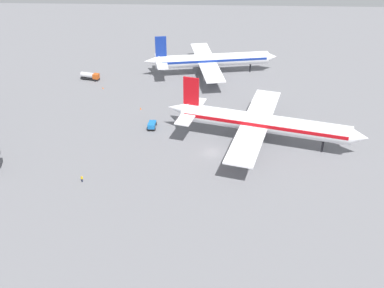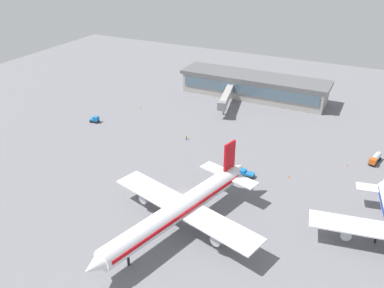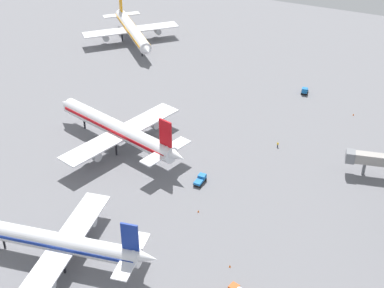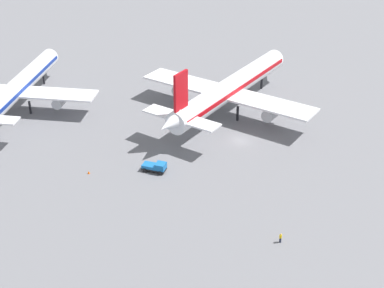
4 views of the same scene
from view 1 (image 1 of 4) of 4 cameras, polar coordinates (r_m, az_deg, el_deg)
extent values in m
plane|color=slate|center=(116.42, 2.45, -1.06)|extent=(288.00, 288.00, 0.00)
cylinder|color=white|center=(119.17, 8.84, 2.55)|extent=(16.03, 42.87, 4.75)
cone|color=white|center=(118.68, 19.80, 0.82)|extent=(5.61, 5.77, 4.51)
cone|color=white|center=(123.69, -1.68, 4.41)|extent=(5.24, 6.73, 3.80)
cube|color=red|center=(119.00, 8.85, 2.70)|extent=(15.66, 41.23, 0.85)
cube|color=white|center=(119.67, 7.80, 2.51)|extent=(41.36, 17.54, 0.43)
cylinder|color=#A5A8AD|center=(130.52, 8.71, 4.15)|extent=(4.01, 6.10, 2.61)
cylinder|color=#A5A8AD|center=(110.68, 6.61, -0.94)|extent=(4.01, 6.10, 2.61)
cube|color=white|center=(122.77, -0.10, 4.09)|extent=(16.84, 8.08, 0.34)
cube|color=red|center=(120.30, -0.10, 6.51)|extent=(1.59, 4.13, 7.60)
cylinder|color=black|center=(120.31, 15.76, -0.25)|extent=(0.57, 0.57, 3.32)
cylinder|color=black|center=(124.84, 7.44, 1.95)|extent=(0.57, 0.57, 3.32)
cylinder|color=black|center=(118.33, 6.72, 0.25)|extent=(0.57, 0.57, 3.32)
cylinder|color=white|center=(160.51, 2.50, 10.31)|extent=(10.99, 38.76, 4.25)
cone|color=white|center=(165.26, 9.67, 10.52)|extent=(4.72, 4.89, 4.04)
cone|color=white|center=(158.09, -4.97, 10.14)|extent=(4.28, 5.83, 3.40)
cube|color=navy|center=(160.40, 2.51, 10.41)|extent=(10.80, 37.26, 0.76)
cube|color=white|center=(160.34, 1.81, 10.14)|extent=(37.20, 12.55, 0.38)
cylinder|color=#A5A8AD|center=(170.36, 1.23, 10.89)|extent=(3.18, 5.35, 2.34)
cylinder|color=#A5A8AD|center=(151.50, 2.44, 8.24)|extent=(3.18, 5.35, 2.34)
cube|color=white|center=(158.33, -3.80, 10.14)|extent=(15.05, 5.99, 0.31)
cube|color=navy|center=(156.59, -3.86, 11.88)|extent=(1.10, 3.73, 6.80)
cylinder|color=black|center=(164.64, 7.17, 9.29)|extent=(0.51, 0.51, 2.97)
cylinder|color=black|center=(164.44, 1.19, 9.50)|extent=(0.51, 0.51, 2.97)
cylinder|color=black|center=(158.22, 1.58, 8.61)|extent=(0.51, 0.51, 2.97)
cube|color=black|center=(161.00, -12.41, 7.92)|extent=(3.36, 6.57, 0.30)
cube|color=#BF4C19|center=(159.63, -11.72, 8.17)|extent=(2.28, 2.20, 1.60)
cube|color=#3F596B|center=(159.15, -11.47, 8.25)|extent=(1.57, 0.46, 0.90)
cylinder|color=#B7B7BC|center=(161.02, -12.74, 8.29)|extent=(2.83, 4.80, 1.80)
cylinder|color=black|center=(160.84, -11.55, 7.94)|extent=(0.48, 0.85, 0.80)
cylinder|color=black|center=(159.30, -11.85, 7.68)|extent=(0.48, 0.85, 0.80)
cylinder|color=black|center=(162.84, -12.95, 8.07)|extent=(0.48, 0.85, 0.80)
cylinder|color=black|center=(161.32, -13.26, 7.81)|extent=(0.48, 0.85, 0.80)
cube|color=black|center=(127.61, -4.94, 2.22)|extent=(4.41, 1.93, 0.30)
cube|color=#1966B2|center=(126.12, -5.03, 2.24)|extent=(1.81, 1.91, 1.20)
cube|color=#3F596B|center=(125.30, -5.08, 2.15)|extent=(0.09, 1.60, 0.67)
cube|color=#1966B2|center=(128.17, -4.90, 2.59)|extent=(2.61, 1.92, 0.60)
cylinder|color=black|center=(126.23, -4.59, 1.82)|extent=(0.80, 0.30, 0.80)
cylinder|color=black|center=(126.47, -5.45, 1.84)|extent=(0.80, 0.30, 0.80)
cylinder|color=black|center=(128.90, -4.43, 2.49)|extent=(0.80, 0.30, 0.80)
cylinder|color=black|center=(129.14, -5.27, 2.50)|extent=(0.80, 0.30, 0.80)
cylinder|color=#1E2338|center=(108.56, -13.37, -4.36)|extent=(0.42, 0.42, 0.85)
cylinder|color=yellow|center=(108.15, -13.42, -4.05)|extent=(0.50, 0.50, 0.60)
sphere|color=tan|center=(107.92, -13.44, -3.87)|extent=(0.22, 0.22, 0.22)
cylinder|color=yellow|center=(108.02, -13.32, -4.08)|extent=(0.10, 0.10, 0.54)
cylinder|color=yellow|center=(108.28, -13.52, -4.01)|extent=(0.10, 0.10, 0.54)
cone|color=#EA590C|center=(153.25, -10.90, 6.79)|extent=(0.44, 0.44, 0.60)
cone|color=#EA590C|center=(138.10, -6.34, 4.38)|extent=(0.44, 0.44, 0.60)
camera|label=2|loc=(160.61, 35.88, 26.03)|focal=37.41mm
camera|label=3|loc=(229.78, -17.52, 36.27)|focal=51.86mm
camera|label=4|loc=(122.80, -51.71, 16.55)|focal=51.52mm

